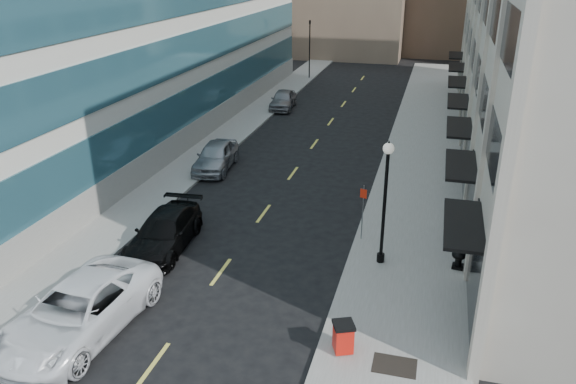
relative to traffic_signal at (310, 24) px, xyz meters
The scene contains 13 objects.
sidewalk_right 31.38m from the traffic_signal, 65.10° to the right, with size 5.00×80.00×0.15m, color gray.
sidewalk_left 28.58m from the traffic_signal, 92.05° to the right, with size 3.00×80.00×0.15m, color gray.
grate_far 46.43m from the traffic_signal, 73.49° to the right, with size 1.40×1.00×0.01m, color black.
road_centerline 32.00m from the traffic_signal, 79.94° to the right, with size 0.15×68.20×0.01m.
traffic_signal is the anchor object (origin of this frame).
car_white_van 45.45m from the traffic_signal, 87.08° to the right, with size 3.09×6.69×1.86m, color white.
car_black_pickup 39.06m from the traffic_signal, 86.60° to the right, with size 2.25×5.52×1.60m, color black.
car_silver_sedan 28.91m from the traffic_signal, 88.59° to the right, with size 2.02×5.01×1.71m, color #979B9F.
car_grey_sedan 13.92m from the traffic_signal, 86.92° to the right, with size 1.88×4.68×1.59m, color gray.
trash_bin 45.63m from the traffic_signal, 75.49° to the right, with size 0.88×0.88×1.09m.
lamppost 39.54m from the traffic_signal, 72.45° to the right, with size 0.45×0.45×5.45m.
sign_post 37.58m from the traffic_signal, 73.21° to the right, with size 0.31×0.12×2.68m.
urn_planter 40.58m from the traffic_signal, 67.97° to the right, with size 0.61×0.61×0.84m.
Camera 1 is at (8.05, -10.98, 12.27)m, focal length 35.00 mm.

